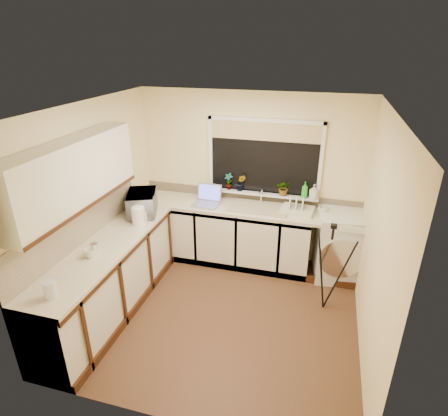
{
  "coord_description": "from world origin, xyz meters",
  "views": [
    {
      "loc": [
        1.01,
        -3.53,
        3.05
      ],
      "look_at": [
        -0.12,
        0.55,
        1.15
      ],
      "focal_mm": 30.05,
      "sensor_mm": 36.0,
      "label": 1
    }
  ],
  "objects_px": {
    "plant_b": "(241,183)",
    "glass_jug": "(50,289)",
    "microwave": "(142,203)",
    "dish_rack": "(297,210)",
    "soap_bottle_green": "(305,190)",
    "washing_machine": "(341,245)",
    "kettle": "(138,216)",
    "plant_d": "(284,188)",
    "laptop": "(207,199)",
    "plant_a": "(229,181)",
    "tripod": "(328,268)",
    "steel_jar": "(94,248)",
    "soap_bottle_clear": "(314,192)",
    "cup_left": "(90,254)",
    "cup_back": "(323,211)"
  },
  "relations": [
    {
      "from": "cup_back",
      "to": "kettle",
      "type": "bearing_deg",
      "value": -157.69
    },
    {
      "from": "plant_a",
      "to": "cup_left",
      "type": "height_order",
      "value": "plant_a"
    },
    {
      "from": "microwave",
      "to": "cup_back",
      "type": "bearing_deg",
      "value": -96.9
    },
    {
      "from": "tripod",
      "to": "plant_d",
      "type": "distance_m",
      "value": 1.33
    },
    {
      "from": "dish_rack",
      "to": "soap_bottle_clear",
      "type": "relative_size",
      "value": 2.03
    },
    {
      "from": "kettle",
      "to": "glass_jug",
      "type": "height_order",
      "value": "kettle"
    },
    {
      "from": "microwave",
      "to": "soap_bottle_green",
      "type": "xyz_separation_m",
      "value": [
        2.08,
        0.77,
        0.12
      ]
    },
    {
      "from": "plant_a",
      "to": "kettle",
      "type": "bearing_deg",
      "value": -128.94
    },
    {
      "from": "laptop",
      "to": "microwave",
      "type": "height_order",
      "value": "microwave"
    },
    {
      "from": "glass_jug",
      "to": "plant_b",
      "type": "relative_size",
      "value": 0.69
    },
    {
      "from": "plant_a",
      "to": "soap_bottle_green",
      "type": "bearing_deg",
      "value": -1.49
    },
    {
      "from": "tripod",
      "to": "cup_left",
      "type": "relative_size",
      "value": 10.54
    },
    {
      "from": "cup_back",
      "to": "microwave",
      "type": "bearing_deg",
      "value": -165.34
    },
    {
      "from": "glass_jug",
      "to": "microwave",
      "type": "xyz_separation_m",
      "value": [
        -0.03,
        1.89,
        0.07
      ]
    },
    {
      "from": "dish_rack",
      "to": "microwave",
      "type": "bearing_deg",
      "value": -158.45
    },
    {
      "from": "plant_d",
      "to": "cup_back",
      "type": "xyz_separation_m",
      "value": [
        0.56,
        -0.16,
        -0.21
      ]
    },
    {
      "from": "dish_rack",
      "to": "tripod",
      "type": "height_order",
      "value": "tripod"
    },
    {
      "from": "plant_a",
      "to": "washing_machine",
      "type": "bearing_deg",
      "value": -6.71
    },
    {
      "from": "plant_d",
      "to": "soap_bottle_green",
      "type": "bearing_deg",
      "value": -2.44
    },
    {
      "from": "laptop",
      "to": "dish_rack",
      "type": "xyz_separation_m",
      "value": [
        1.28,
        0.04,
        -0.04
      ]
    },
    {
      "from": "laptop",
      "to": "kettle",
      "type": "distance_m",
      "value": 1.07
    },
    {
      "from": "steel_jar",
      "to": "kettle",
      "type": "bearing_deg",
      "value": 79.98
    },
    {
      "from": "steel_jar",
      "to": "plant_d",
      "type": "bearing_deg",
      "value": 45.56
    },
    {
      "from": "soap_bottle_green",
      "to": "cup_back",
      "type": "relative_size",
      "value": 1.69
    },
    {
      "from": "washing_machine",
      "to": "soap_bottle_clear",
      "type": "bearing_deg",
      "value": 152.04
    },
    {
      "from": "glass_jug",
      "to": "plant_a",
      "type": "height_order",
      "value": "plant_a"
    },
    {
      "from": "dish_rack",
      "to": "cup_left",
      "type": "height_order",
      "value": "cup_left"
    },
    {
      "from": "dish_rack",
      "to": "soap_bottle_green",
      "type": "distance_m",
      "value": 0.3
    },
    {
      "from": "kettle",
      "to": "microwave",
      "type": "relative_size",
      "value": 0.41
    },
    {
      "from": "plant_d",
      "to": "cup_left",
      "type": "xyz_separation_m",
      "value": [
        -1.82,
        -1.98,
        -0.21
      ]
    },
    {
      "from": "glass_jug",
      "to": "plant_b",
      "type": "distance_m",
      "value": 2.92
    },
    {
      "from": "cup_left",
      "to": "laptop",
      "type": "bearing_deg",
      "value": 66.14
    },
    {
      "from": "washing_machine",
      "to": "laptop",
      "type": "height_order",
      "value": "laptop"
    },
    {
      "from": "washing_machine",
      "to": "laptop",
      "type": "xyz_separation_m",
      "value": [
        -1.91,
        -0.05,
        0.49
      ]
    },
    {
      "from": "steel_jar",
      "to": "soap_bottle_clear",
      "type": "height_order",
      "value": "soap_bottle_clear"
    },
    {
      "from": "laptop",
      "to": "steel_jar",
      "type": "relative_size",
      "value": 3.26
    },
    {
      "from": "steel_jar",
      "to": "laptop",
      "type": "bearing_deg",
      "value": 64.47
    },
    {
      "from": "washing_machine",
      "to": "kettle",
      "type": "xyz_separation_m",
      "value": [
        -2.55,
        -0.91,
        0.53
      ]
    },
    {
      "from": "steel_jar",
      "to": "plant_d",
      "type": "xyz_separation_m",
      "value": [
        1.84,
        1.87,
        0.2
      ]
    },
    {
      "from": "dish_rack",
      "to": "soap_bottle_green",
      "type": "relative_size",
      "value": 1.84
    },
    {
      "from": "kettle",
      "to": "tripod",
      "type": "distance_m",
      "value": 2.43
    },
    {
      "from": "washing_machine",
      "to": "plant_a",
      "type": "distance_m",
      "value": 1.81
    },
    {
      "from": "tripod",
      "to": "soap_bottle_green",
      "type": "relative_size",
      "value": 4.99
    },
    {
      "from": "soap_bottle_clear",
      "to": "soap_bottle_green",
      "type": "bearing_deg",
      "value": 179.43
    },
    {
      "from": "plant_b",
      "to": "glass_jug",
      "type": "bearing_deg",
      "value": -113.19
    },
    {
      "from": "tripod",
      "to": "plant_d",
      "type": "relative_size",
      "value": 5.18
    },
    {
      "from": "glass_jug",
      "to": "microwave",
      "type": "distance_m",
      "value": 1.89
    },
    {
      "from": "laptop",
      "to": "dish_rack",
      "type": "bearing_deg",
      "value": 5.06
    },
    {
      "from": "plant_d",
      "to": "laptop",
      "type": "bearing_deg",
      "value": -167.57
    },
    {
      "from": "laptop",
      "to": "tripod",
      "type": "relative_size",
      "value": 0.33
    }
  ]
}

